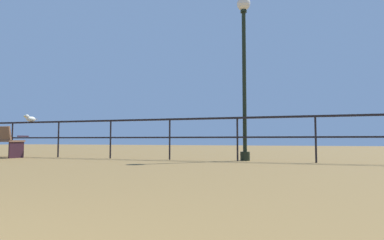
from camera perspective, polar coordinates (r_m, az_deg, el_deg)
pier_railing at (r=7.78m, az=8.16°, el=-1.55°), size 24.90×0.05×1.07m
lamppost_center at (r=8.28m, az=9.34°, el=11.71°), size 0.34×0.34×4.25m
seagull_on_rail at (r=10.90m, az=-27.10°, el=0.25°), size 0.23×0.45×0.21m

